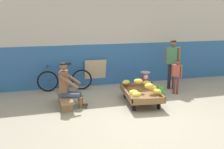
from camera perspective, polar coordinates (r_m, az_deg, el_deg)
The scene contains 13 objects.
ground_plane at distance 5.82m, azimuth 7.27°, elevation -9.76°, with size 80.00×80.00×0.00m, color gray.
back_wall at distance 8.36m, azimuth -0.96°, elevation 7.52°, with size 16.00×0.30×2.86m.
banana_cart at distance 6.69m, azimuth 6.51°, elevation -4.44°, with size 1.01×1.53×0.36m.
banana_pile at distance 6.55m, azimuth 6.84°, elevation -2.84°, with size 0.95×1.38×0.27m.
low_bench at distance 6.50m, azimuth -10.61°, elevation -5.49°, with size 0.34×1.11×0.27m.
vendor_seated at distance 6.38m, azimuth -9.98°, elevation -2.37°, with size 0.73×0.59×1.14m.
plastic_crate at distance 7.80m, azimuth 7.45°, elevation -2.59°, with size 0.36×0.28×0.30m.
weighing_scale at distance 7.72m, azimuth 7.52°, elevation -0.43°, with size 0.30×0.30×0.29m.
bicycle_near_left at distance 7.84m, azimuth -10.61°, elevation -1.09°, with size 1.66×0.48×0.86m.
sign_board at distance 8.23m, azimuth -3.79°, elevation 0.38°, with size 0.70×0.25×0.88m.
customer_adult at distance 7.97m, azimuth 13.50°, elevation 3.40°, with size 0.35×0.41×1.53m.
customer_child at distance 7.55m, azimuth 14.34°, elevation 0.32°, with size 0.24×0.26×1.02m.
shopping_bag at distance 7.50m, azimuth 10.87°, elevation -3.61°, with size 0.18×0.12×0.24m, color green.
Camera 1 is at (-2.16, -4.90, 2.26)m, focal length 40.54 mm.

